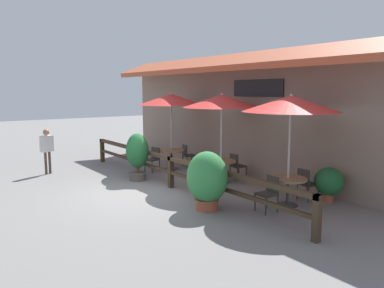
{
  "coord_description": "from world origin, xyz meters",
  "views": [
    {
      "loc": [
        9.27,
        -5.0,
        2.92
      ],
      "look_at": [
        0.39,
        1.56,
        1.34
      ],
      "focal_mm": 35.0,
      "sensor_mm": 36.0,
      "label": 1
    }
  ],
  "objects": [
    {
      "name": "chair_near_wallside",
      "position": [
        -2.24,
        3.3,
        0.49
      ],
      "size": [
        0.49,
        0.49,
        0.86
      ],
      "rotation": [
        0.0,
        0.0,
        2.96
      ],
      "color": "#332D28",
      "rests_on": "ground"
    },
    {
      "name": "patio_umbrella_middle",
      "position": [
        0.43,
        2.68,
        2.59
      ],
      "size": [
        2.43,
        2.43,
        2.84
      ],
      "color": "#B7B2A8",
      "rests_on": "ground"
    },
    {
      "name": "chair_near_streetside",
      "position": [
        -2.34,
        1.82,
        0.49
      ],
      "size": [
        0.51,
        0.51,
        0.86
      ],
      "rotation": [
        0.0,
        0.0,
        0.26
      ],
      "color": "#332D28",
      "rests_on": "ground"
    },
    {
      "name": "building_facade",
      "position": [
        0.0,
        4.1,
        2.17
      ],
      "size": [
        14.28,
        1.49,
        4.23
      ],
      "color": "gray",
      "rests_on": "ground"
    },
    {
      "name": "ground_plane",
      "position": [
        0.0,
        0.0,
        0.0
      ],
      "size": [
        60.0,
        60.0,
        0.0
      ],
      "primitive_type": "plane",
      "color": "slate"
    },
    {
      "name": "chair_middle_wallside",
      "position": [
        0.41,
        3.39,
        0.49
      ],
      "size": [
        0.44,
        0.44,
        0.86
      ],
      "rotation": [
        0.0,
        0.0,
        3.08
      ],
      "color": "#332D28",
      "rests_on": "ground"
    },
    {
      "name": "potted_plant_small_flowering",
      "position": [
        3.73,
        3.55,
        0.54
      ],
      "size": [
        0.78,
        0.7,
        0.93
      ],
      "color": "#9E4C33",
      "rests_on": "ground"
    },
    {
      "name": "dining_table_near",
      "position": [
        -2.26,
        2.56,
        0.58
      ],
      "size": [
        0.96,
        0.96,
        0.72
      ],
      "color": "olive",
      "rests_on": "ground"
    },
    {
      "name": "potted_plant_broad_leaf",
      "position": [
        -1.44,
        0.7,
        0.87
      ],
      "size": [
        0.79,
        0.71,
        1.55
      ],
      "color": "#564C47",
      "rests_on": "ground"
    },
    {
      "name": "potted_plant_tall_tropical",
      "position": [
        2.29,
        0.62,
        0.77
      ],
      "size": [
        1.08,
        0.97,
        1.45
      ],
      "color": "#9E4C33",
      "rests_on": "ground"
    },
    {
      "name": "chair_far_wallside",
      "position": [
        3.26,
        3.24,
        0.49
      ],
      "size": [
        0.45,
        0.45,
        0.86
      ],
      "rotation": [
        0.0,
        0.0,
        3.06
      ],
      "color": "#332D28",
      "rests_on": "ground"
    },
    {
      "name": "pedestrian",
      "position": [
        -4.16,
        -1.4,
        1.02
      ],
      "size": [
        0.32,
        0.54,
        1.59
      ],
      "rotation": [
        0.0,
        0.0,
        -1.25
      ],
      "color": "#42382D",
      "rests_on": "ground"
    },
    {
      "name": "patio_umbrella_near",
      "position": [
        -2.26,
        2.56,
        2.59
      ],
      "size": [
        2.43,
        2.43,
        2.84
      ],
      "color": "#B7B2A8",
      "rests_on": "ground"
    },
    {
      "name": "dining_table_middle",
      "position": [
        0.43,
        2.68,
        0.58
      ],
      "size": [
        0.96,
        0.96,
        0.72
      ],
      "color": "olive",
      "rests_on": "ground"
    },
    {
      "name": "chair_middle_streetside",
      "position": [
        0.37,
        1.98,
        0.49
      ],
      "size": [
        0.51,
        0.51,
        0.86
      ],
      "rotation": [
        0.0,
        0.0,
        0.24
      ],
      "color": "#332D28",
      "rests_on": "ground"
    },
    {
      "name": "patio_umbrella_far",
      "position": [
        3.26,
        2.48,
        2.59
      ],
      "size": [
        2.43,
        2.43,
        2.84
      ],
      "color": "#B7B2A8",
      "rests_on": "ground"
    },
    {
      "name": "chair_far_streetside",
      "position": [
        3.3,
        1.72,
        0.49
      ],
      "size": [
        0.46,
        0.46,
        0.86
      ],
      "rotation": [
        0.0,
        0.0,
        -0.09
      ],
      "color": "#332D28",
      "rests_on": "ground"
    },
    {
      "name": "dining_table_far",
      "position": [
        3.26,
        2.48,
        0.58
      ],
      "size": [
        0.96,
        0.96,
        0.72
      ],
      "color": "olive",
      "rests_on": "ground"
    },
    {
      "name": "patio_railing",
      "position": [
        0.0,
        1.05,
        0.7
      ],
      "size": [
        10.4,
        0.14,
        0.95
      ],
      "color": "#3D2D1E",
      "rests_on": "ground"
    }
  ]
}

